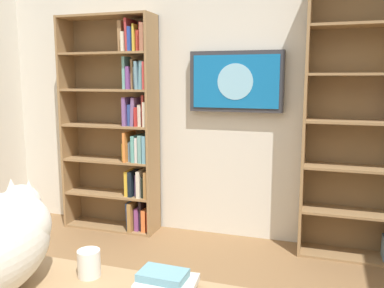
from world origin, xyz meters
TOP-DOWN VIEW (x-y plane):
  - wall_back at (0.00, -2.23)m, footprint 4.52×0.06m
  - bookshelf_left at (-1.21, -2.06)m, footprint 0.92×0.28m
  - bookshelf_right at (0.98, -2.06)m, footprint 0.90×0.28m
  - wall_mounted_tv at (-0.07, -2.15)m, footprint 0.80×0.07m
  - coffee_mug at (-0.03, 0.13)m, footprint 0.08×0.08m
  - desk_book_stack at (-0.32, 0.15)m, footprint 0.20×0.15m

SIDE VIEW (x-z plane):
  - desk_book_stack at x=-0.32m, z-range 0.73..0.80m
  - coffee_mug at x=-0.03m, z-range 0.73..0.83m
  - bookshelf_right at x=0.98m, z-range -0.01..1.97m
  - bookshelf_left at x=-1.21m, z-range 0.00..2.18m
  - wall_back at x=0.00m, z-range 0.00..2.70m
  - wall_mounted_tv at x=-0.07m, z-range 1.13..1.65m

